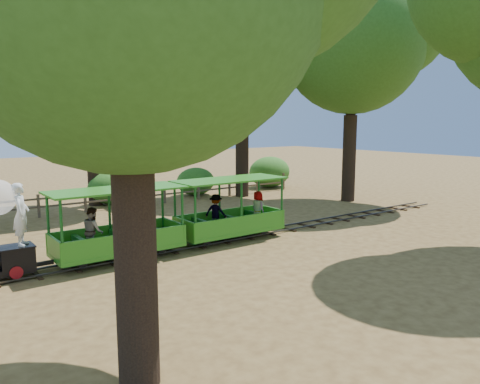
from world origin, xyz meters
TOP-DOWN VIEW (x-y plane):
  - ground at (0.00, 0.00)m, footprint 90.00×90.00m
  - track at (0.00, 0.00)m, footprint 22.00×1.00m
  - carriage_front at (-4.77, -0.02)m, footprint 3.92×1.60m
  - carriage_rear at (-0.59, 0.02)m, footprint 3.92×1.60m
  - oak_nc at (-2.03, 9.58)m, footprint 7.70×6.78m
  - oak_ne at (5.47, 7.57)m, footprint 6.91×6.08m
  - oak_e at (8.96, 3.10)m, footprint 8.90×7.83m
  - fence at (0.00, 8.00)m, footprint 18.10×0.10m
  - shrub_mid_w at (-1.17, 9.30)m, footprint 2.48×1.91m
  - shrub_mid_e at (3.62, 9.30)m, footprint 2.23×1.72m
  - shrub_east at (9.00, 9.30)m, footprint 2.77×2.13m

SIDE VIEW (x-z plane):
  - ground at x=0.00m, z-range 0.00..0.00m
  - track at x=0.00m, z-range 0.02..0.12m
  - fence at x=0.00m, z-range 0.08..1.08m
  - shrub_mid_e at x=3.62m, z-range 0.00..1.55m
  - carriage_front at x=-4.77m, z-range -0.18..1.86m
  - carriage_rear at x=-0.59m, z-range -0.18..1.86m
  - shrub_mid_w at x=-1.17m, z-range 0.00..1.72m
  - shrub_east at x=9.00m, z-range 0.00..1.92m
  - oak_ne at x=5.47m, z-range 2.25..11.77m
  - oak_e at x=8.96m, z-range 2.58..14.12m
  - oak_nc at x=-2.03m, z-range 3.01..14.58m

